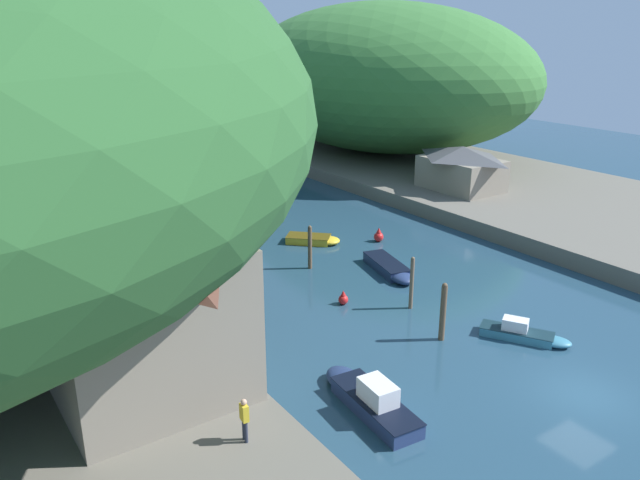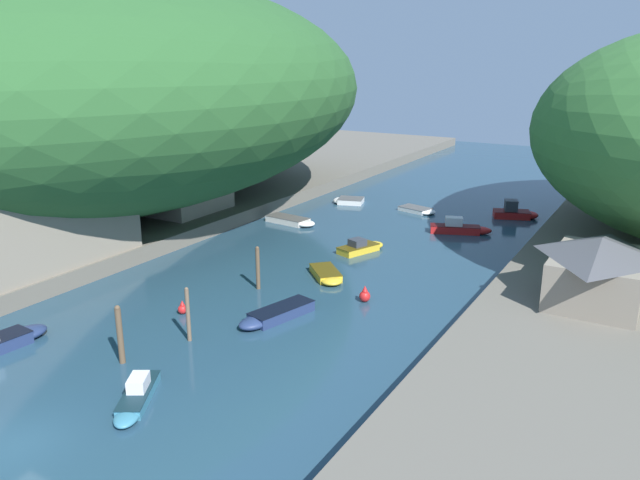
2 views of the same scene
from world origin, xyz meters
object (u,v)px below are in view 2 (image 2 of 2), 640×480
object	(u,v)px
boat_mid_channel	(362,247)
channel_buoy_far	(365,295)
boat_navy_launch	(461,228)
boat_moored_right	(516,213)
boat_far_right_bank	(273,315)
boat_near_quay	(419,210)
waterfront_building	(24,200)
boat_open_rowboat	(327,275)
boathouse_shed	(184,181)
right_bank_cottage	(598,269)
boat_white_cruiser	(136,397)
boat_red_skiff	(347,201)
boat_far_upstream	(293,221)
channel_buoy_near	(183,309)

from	to	relation	value
boat_mid_channel	channel_buoy_far	xyz separation A→B (m)	(4.75, -9.16, 0.06)
boat_navy_launch	boat_moored_right	distance (m)	8.13
boat_far_right_bank	boat_near_quay	size ratio (longest dim) A/B	1.32
channel_buoy_far	waterfront_building	bearing A→B (deg)	-159.49
boat_open_rowboat	boat_mid_channel	bearing A→B (deg)	-128.87
boat_far_right_bank	channel_buoy_far	distance (m)	6.17
boathouse_shed	boat_far_right_bank	size ratio (longest dim) A/B	1.45
boathouse_shed	right_bank_cottage	bearing A→B (deg)	-7.34
boat_far_right_bank	boat_white_cruiser	world-z (taller)	boat_white_cruiser
boathouse_shed	boat_open_rowboat	xyz separation A→B (m)	(18.30, -6.23, -3.68)
boat_near_quay	boat_moored_right	world-z (taller)	boat_moored_right
boat_far_right_bank	boat_white_cruiser	distance (m)	10.49
boat_far_right_bank	boat_red_skiff	xyz separation A→B (m)	(-10.06, 28.22, -0.05)
waterfront_building	boat_open_rowboat	world-z (taller)	waterfront_building
waterfront_building	boat_red_skiff	bearing A→B (deg)	75.96
boat_red_skiff	boat_navy_launch	bearing A→B (deg)	-126.87
waterfront_building	channel_buoy_far	size ratio (longest dim) A/B	13.60
boat_far_right_bank	boat_mid_channel	xyz separation A→B (m)	(-1.45, 14.37, 0.03)
waterfront_building	boat_moored_right	world-z (taller)	waterfront_building
channel_buoy_far	boat_white_cruiser	bearing A→B (deg)	-102.45
boat_red_skiff	channel_buoy_far	xyz separation A→B (m)	(13.37, -23.01, 0.14)
boat_red_skiff	waterfront_building	bearing A→B (deg)	149.19
boat_far_right_bank	boat_white_cruiser	xyz separation A→B (m)	(-0.16, -10.49, 0.00)
waterfront_building	boat_mid_channel	xyz separation A→B (m)	(16.34, 17.06, -5.27)
boat_near_quay	channel_buoy_far	xyz separation A→B (m)	(5.56, -23.14, 0.21)
boat_red_skiff	boat_moored_right	world-z (taller)	boat_moored_right
waterfront_building	right_bank_cottage	xyz separation A→B (m)	(33.72, 11.98, -2.46)
boathouse_shed	boat_moored_right	size ratio (longest dim) A/B	1.74
boathouse_shed	boat_navy_launch	size ratio (longest dim) A/B	1.46
boathouse_shed	boat_far_upstream	distance (m)	10.39
boat_moored_right	boat_far_right_bank	bearing A→B (deg)	-32.35
boat_open_rowboat	boat_far_upstream	bearing A→B (deg)	-93.25
right_bank_cottage	boat_open_rowboat	bearing A→B (deg)	-174.07
channel_buoy_near	channel_buoy_far	xyz separation A→B (m)	(8.50, 7.14, 0.08)
boat_open_rowboat	boat_white_cruiser	xyz separation A→B (m)	(0.55, -18.06, 0.06)
boathouse_shed	boat_navy_launch	distance (m)	24.76
boat_near_quay	channel_buoy_near	world-z (taller)	channel_buoy_near
boat_far_right_bank	boat_far_upstream	xyz separation A→B (m)	(-10.52, 18.53, -0.05)
right_bank_cottage	boat_near_quay	bearing A→B (deg)	133.66
right_bank_cottage	boat_near_quay	size ratio (longest dim) A/B	1.77
waterfront_building	channel_buoy_far	xyz separation A→B (m)	(21.09, 7.89, -5.21)
boat_far_right_bank	boat_far_upstream	size ratio (longest dim) A/B	1.05
boat_mid_channel	boat_near_quay	bearing A→B (deg)	113.68
boathouse_shed	boat_open_rowboat	world-z (taller)	boathouse_shed
boat_near_quay	boat_far_right_bank	bearing A→B (deg)	20.19
boat_navy_launch	boat_near_quay	bearing A→B (deg)	-152.08
boat_far_right_bank	channel_buoy_near	size ratio (longest dim) A/B	6.34
boat_red_skiff	channel_buoy_near	bearing A→B (deg)	172.40
boat_far_upstream	boat_open_rowboat	bearing A→B (deg)	48.42
boat_navy_launch	boat_open_rowboat	bearing A→B (deg)	-36.39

